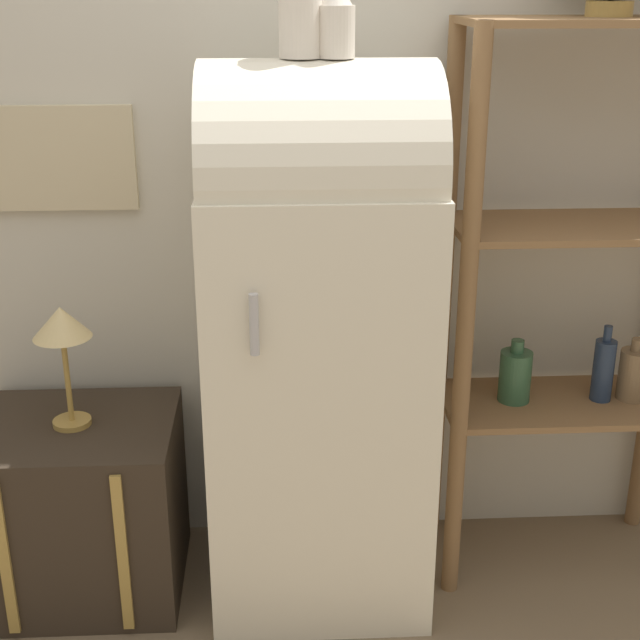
# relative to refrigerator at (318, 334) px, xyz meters

# --- Properties ---
(ground_plane) EXTENTS (12.00, 12.00, 0.00)m
(ground_plane) POSITION_rel_refrigerator_xyz_m (0.00, -0.26, -0.83)
(ground_plane) COLOR #7A664C
(wall_back) EXTENTS (7.00, 0.09, 2.70)m
(wall_back) POSITION_rel_refrigerator_xyz_m (-0.00, 0.32, 0.52)
(wall_back) COLOR beige
(wall_back) RESTS_ON ground_plane
(refrigerator) EXTENTS (0.62, 0.61, 1.58)m
(refrigerator) POSITION_rel_refrigerator_xyz_m (0.00, 0.00, 0.00)
(refrigerator) COLOR silver
(refrigerator) RESTS_ON ground_plane
(suitcase_trunk) EXTENTS (0.58, 0.50, 0.56)m
(suitcase_trunk) POSITION_rel_refrigerator_xyz_m (-0.72, 0.01, -0.55)
(suitcase_trunk) COLOR #33281E
(suitcase_trunk) RESTS_ON ground_plane
(shelf_unit) EXTENTS (0.75, 0.37, 1.67)m
(shelf_unit) POSITION_rel_refrigerator_xyz_m (0.76, 0.09, 0.10)
(shelf_unit) COLOR olive
(shelf_unit) RESTS_ON ground_plane
(vase_left) EXTENTS (0.11, 0.11, 0.30)m
(vase_left) POSITION_rel_refrigerator_xyz_m (-0.04, -0.00, 0.89)
(vase_left) COLOR silver
(vase_left) RESTS_ON refrigerator
(vase_center) EXTENTS (0.09, 0.09, 0.19)m
(vase_center) POSITION_rel_refrigerator_xyz_m (0.05, -0.01, 0.84)
(vase_center) COLOR silver
(vase_center) RESTS_ON refrigerator
(desk_lamp) EXTENTS (0.16, 0.16, 0.36)m
(desk_lamp) POSITION_rel_refrigerator_xyz_m (-0.71, 0.01, 0.02)
(desk_lamp) COLOR #AD8942
(desk_lamp) RESTS_ON suitcase_trunk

